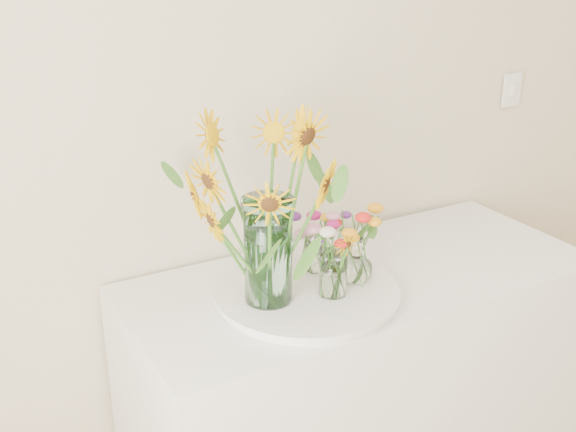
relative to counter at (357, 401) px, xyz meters
The scene contains 10 objects.
counter is the anchor object (origin of this frame).
tray 0.52m from the counter, 166.33° to the right, with size 0.48×0.48×0.03m, color white.
mason_jar 0.71m from the counter, behind, with size 0.13×0.13×0.29m, color #B9F8ED.
sunflower_bouquet 0.82m from the counter, behind, with size 0.71×0.71×0.54m, color #E0A604, non-canonical shape.
small_vase_a 0.58m from the counter, 148.12° to the right, with size 0.07×0.07×0.13m, color white.
wildflower_posy_a 0.62m from the counter, 148.12° to the right, with size 0.18×0.18×0.22m, color orange, non-canonical shape.
small_vase_b 0.55m from the counter, 137.20° to the right, with size 0.09×0.09×0.13m, color white, non-canonical shape.
wildflower_posy_b 0.60m from the counter, 137.20° to the right, with size 0.21×0.21×0.22m, color orange, non-canonical shape.
small_vase_c 0.55m from the counter, 165.04° to the left, with size 0.06×0.06×0.10m, color white.
wildflower_posy_c 0.59m from the counter, 165.04° to the left, with size 0.20×0.20×0.19m, color orange, non-canonical shape.
Camera 1 is at (-1.18, 0.38, 1.85)m, focal length 45.00 mm.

